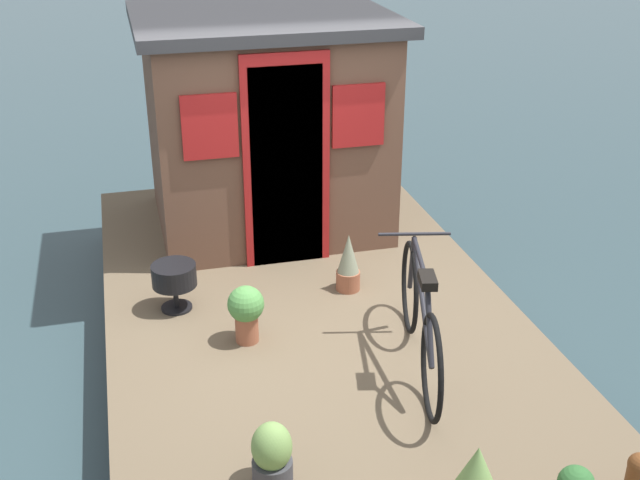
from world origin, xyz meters
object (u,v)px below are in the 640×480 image
Objects in this scene: bicycle at (420,319)px; potted_plant_lavender at (272,455)px; mooring_bollard at (638,475)px; potted_plant_succulent at (348,264)px; houseboat_cabin at (265,122)px; potted_plant_sage at (246,310)px; charcoal_grill at (174,277)px.

bicycle is 4.26× the size of potted_plant_lavender.
mooring_bollard is at bearing -108.04° from potted_plant_lavender.
houseboat_cabin is at bearing 13.39° from potted_plant_succulent.
potted_plant_succulent is (-1.50, -0.36, -0.76)m from houseboat_cabin.
houseboat_cabin is 4.38m from mooring_bollard.
potted_plant_lavender is (-3.52, 0.67, -0.80)m from houseboat_cabin.
potted_plant_sage is at bearing 164.77° from houseboat_cabin.
bicycle is at bearing -128.49° from charcoal_grill.
potted_plant_succulent is at bearing -91.37° from charcoal_grill.
potted_plant_sage is (-0.56, 0.92, 0.03)m from potted_plant_succulent.
houseboat_cabin is 5.69× the size of potted_plant_lavender.
bicycle reaches higher than mooring_bollard.
bicycle is 1.63m from mooring_bollard.
potted_plant_lavender is 1.36× the size of mooring_bollard.
bicycle is 1.24m from potted_plant_sage.
charcoal_grill is (1.20, 1.52, -0.10)m from bicycle.
bicycle reaches higher than charcoal_grill.
mooring_bollard is (-1.46, -0.69, -0.22)m from bicycle.
bicycle reaches higher than potted_plant_succulent.
houseboat_cabin reaches higher than bicycle.
potted_plant_lavender is 2.09m from charcoal_grill.
charcoal_grill is (-1.47, 1.01, -0.71)m from houseboat_cabin.
potted_plant_lavender is 0.90× the size of potted_plant_sage.
potted_plant_succulent reaches higher than mooring_bollard.
mooring_bollard is at bearing -154.62° from bicycle.
mooring_bollard is (-0.61, -1.87, -0.03)m from potted_plant_lavender.
potted_plant_lavender is at bearing 125.86° from bicycle.
houseboat_cabin is 5.12× the size of potted_plant_sage.
potted_plant_sage reaches higher than potted_plant_lavender.
houseboat_cabin is 1.34× the size of bicycle.
potted_plant_sage is (-2.06, 0.56, -0.73)m from houseboat_cabin.
mooring_bollard is (-2.08, -1.76, -0.10)m from potted_plant_sage.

